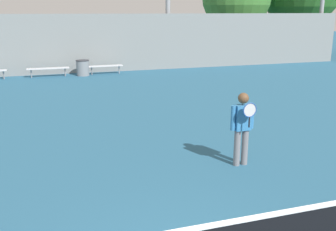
# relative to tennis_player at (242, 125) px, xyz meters

# --- Properties ---
(tennis_player) EXTENTS (0.54, 0.41, 1.59)m
(tennis_player) POSITION_rel_tennis_player_xyz_m (0.00, 0.00, 0.00)
(tennis_player) COLOR slate
(tennis_player) RESTS_ON ground_plane
(bench_courtside_near) EXTENTS (2.05, 0.40, 0.46)m
(bench_courtside_near) POSITION_rel_tennis_player_xyz_m (-3.55, 13.48, -0.48)
(bench_courtside_near) COLOR silver
(bench_courtside_near) RESTS_ON ground_plane
(bench_adjacent_court) EXTENTS (1.80, 0.40, 0.46)m
(bench_adjacent_court) POSITION_rel_tennis_player_xyz_m (-0.66, 13.48, -0.49)
(bench_adjacent_court) COLOR silver
(bench_adjacent_court) RESTS_ON ground_plane
(trash_bin) EXTENTS (0.67, 0.67, 0.80)m
(trash_bin) POSITION_rel_tennis_player_xyz_m (-1.85, 13.36, -0.50)
(trash_bin) COLOR gray
(trash_bin) RESTS_ON ground_plane
(back_fence) EXTENTS (33.87, 0.06, 3.09)m
(back_fence) POSITION_rel_tennis_player_xyz_m (-2.51, 14.31, 0.64)
(back_fence) COLOR gray
(back_fence) RESTS_ON ground_plane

